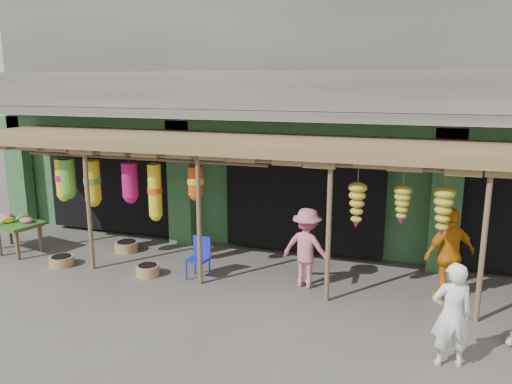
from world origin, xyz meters
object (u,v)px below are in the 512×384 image
(flower_table, at_px, (13,223))
(blue_chair, at_px, (200,255))
(person_shopper, at_px, (307,248))
(person_front, at_px, (451,315))
(person_vendor, at_px, (449,254))

(flower_table, distance_m, blue_chair, 4.77)
(blue_chair, distance_m, person_shopper, 2.18)
(flower_table, xyz_separation_m, person_front, (9.41, -1.91, 0.07))
(person_vendor, xyz_separation_m, person_shopper, (-2.56, -0.24, -0.08))
(flower_table, distance_m, person_vendor, 9.48)
(person_front, bearing_deg, person_shopper, -54.66)
(blue_chair, height_order, person_shopper, person_shopper)
(blue_chair, xyz_separation_m, person_front, (4.65, -1.83, 0.29))
(person_front, relative_size, person_vendor, 0.88)
(person_front, distance_m, person_shopper, 3.25)
(person_vendor, height_order, person_shopper, person_vendor)
(blue_chair, bearing_deg, person_vendor, 10.71)
(blue_chair, relative_size, person_vendor, 0.49)
(blue_chair, bearing_deg, person_shopper, 11.24)
(person_front, xyz_separation_m, person_vendor, (0.06, 2.31, 0.10))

